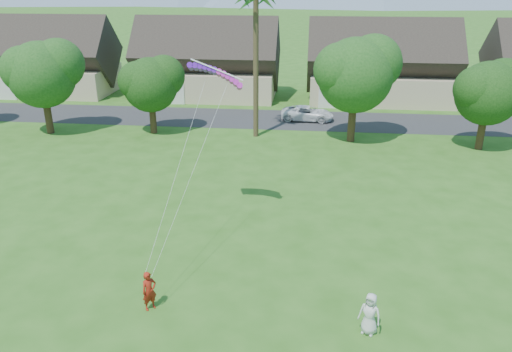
# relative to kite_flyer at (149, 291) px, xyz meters

# --- Properties ---
(street) EXTENTS (90.00, 7.00, 0.01)m
(street) POSITION_rel_kite_flyer_xyz_m (3.78, 29.73, -0.86)
(street) COLOR #2D2D30
(street) RESTS_ON ground
(kite_flyer) EXTENTS (0.74, 0.73, 1.72)m
(kite_flyer) POSITION_rel_kite_flyer_xyz_m (0.00, 0.00, 0.00)
(kite_flyer) COLOR #9D2112
(kite_flyer) RESTS_ON ground
(watcher) EXTENTS (1.01, 0.87, 1.75)m
(watcher) POSITION_rel_kite_flyer_xyz_m (8.82, -0.56, 0.02)
(watcher) COLOR silver
(watcher) RESTS_ON ground
(parked_car) EXTENTS (5.06, 2.61, 1.36)m
(parked_car) POSITION_rel_kite_flyer_xyz_m (6.10, 29.73, -0.18)
(parked_car) COLOR white
(parked_car) RESTS_ON ground
(houses_row) EXTENTS (72.75, 8.19, 8.86)m
(houses_row) POSITION_rel_kite_flyer_xyz_m (4.27, 38.73, 2.58)
(houses_row) COLOR beige
(houses_row) RESTS_ON ground
(tree_row) EXTENTS (62.27, 6.67, 8.45)m
(tree_row) POSITION_rel_kite_flyer_xyz_m (2.64, 23.65, 4.03)
(tree_row) COLOR #47301C
(tree_row) RESTS_ON ground
(parafoil_kite) EXTENTS (2.92, 1.05, 0.50)m
(parafoil_kite) POSITION_rel_kite_flyer_xyz_m (1.51, 8.39, 7.46)
(parafoil_kite) COLOR #6118B9
(parafoil_kite) RESTS_ON ground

